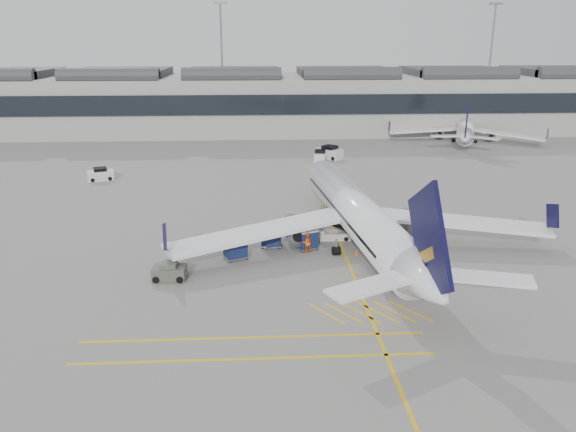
{
  "coord_description": "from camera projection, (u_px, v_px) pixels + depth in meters",
  "views": [
    {
      "loc": [
        2.42,
        -41.89,
        18.39
      ],
      "look_at": [
        4.9,
        2.89,
        4.0
      ],
      "focal_mm": 35.0,
      "sensor_mm": 36.0,
      "label": 1
    }
  ],
  "objects": [
    {
      "name": "safety_cone_nose",
      "position": [
        339.0,
        200.0,
        65.17
      ],
      "size": [
        0.32,
        0.32,
        0.44
      ],
      "primitive_type": "cone",
      "color": "#F24C0A",
      "rests_on": "ground"
    },
    {
      "name": "light_masts",
      "position": [
        237.0,
        55.0,
        122.56
      ],
      "size": [
        113.0,
        0.6,
        25.45
      ],
      "color": "slate",
      "rests_on": "ground"
    },
    {
      "name": "safety_cone_engine",
      "position": [
        357.0,
        252.0,
        49.31
      ],
      "size": [
        0.38,
        0.38,
        0.53
      ],
      "primitive_type": "cone",
      "color": "#F24C0A",
      "rests_on": "ground"
    },
    {
      "name": "belt_loader",
      "position": [
        330.0,
        233.0,
        53.28
      ],
      "size": [
        4.6,
        1.66,
        1.88
      ],
      "rotation": [
        0.0,
        0.0,
        -0.03
      ],
      "color": "silver",
      "rests_on": "ground"
    },
    {
      "name": "airliner_main",
      "position": [
        358.0,
        215.0,
        50.6
      ],
      "size": [
        34.77,
        38.17,
        10.16
      ],
      "rotation": [
        0.0,
        0.0,
        0.11
      ],
      "color": "white",
      "rests_on": "ground"
    },
    {
      "name": "ground",
      "position": [
        230.0,
        275.0,
        45.31
      ],
      "size": [
        220.0,
        220.0,
        0.0
      ],
      "primitive_type": "plane",
      "color": "gray",
      "rests_on": "ground"
    },
    {
      "name": "baggage_cart_a",
      "position": [
        307.0,
        239.0,
        50.54
      ],
      "size": [
        2.19,
        2.02,
        1.86
      ],
      "rotation": [
        0.0,
        0.0,
        0.39
      ],
      "color": "gray",
      "rests_on": "ground"
    },
    {
      "name": "service_van_mid",
      "position": [
        320.0,
        156.0,
        86.51
      ],
      "size": [
        2.31,
        3.64,
        1.74
      ],
      "rotation": [
        0.0,
        0.0,
        1.38
      ],
      "color": "silver",
      "rests_on": "ground"
    },
    {
      "name": "ramp_agent_b",
      "position": [
        307.0,
        243.0,
        49.79
      ],
      "size": [
        1.07,
        0.94,
        1.86
      ],
      "primitive_type": "imported",
      "rotation": [
        0.0,
        0.0,
        3.44
      ],
      "color": "orange",
      "rests_on": "ground"
    },
    {
      "name": "baggage_cart_d",
      "position": [
        235.0,
        247.0,
        48.34
      ],
      "size": [
        2.34,
        2.2,
        1.95
      ],
      "rotation": [
        0.0,
        0.0,
        0.46
      ],
      "color": "gray",
      "rests_on": "ground"
    },
    {
      "name": "service_van_left",
      "position": [
        101.0,
        175.0,
        74.97
      ],
      "size": [
        3.67,
        2.67,
        1.7
      ],
      "rotation": [
        0.0,
        0.0,
        0.34
      ],
      "color": "silver",
      "rests_on": "ground"
    },
    {
      "name": "service_van_right",
      "position": [
        330.0,
        153.0,
        88.18
      ],
      "size": [
        4.31,
        4.24,
        2.07
      ],
      "rotation": [
        0.0,
        0.0,
        -0.76
      ],
      "color": "silver",
      "rests_on": "ground"
    },
    {
      "name": "baggage_cart_b",
      "position": [
        273.0,
        238.0,
        51.03
      ],
      "size": [
        1.57,
        1.32,
        1.59
      ],
      "rotation": [
        0.0,
        0.0,
        0.05
      ],
      "color": "gray",
      "rests_on": "ground"
    },
    {
      "name": "terminal",
      "position": [
        244.0,
        101.0,
        111.82
      ],
      "size": [
        200.0,
        20.45,
        12.4
      ],
      "color": "#9E9E99",
      "rests_on": "ground"
    },
    {
      "name": "ramp_agent_a",
      "position": [
        291.0,
        226.0,
        53.96
      ],
      "size": [
        0.87,
        0.84,
        2.0
      ],
      "primitive_type": "imported",
      "rotation": [
        0.0,
        0.0,
        0.71
      ],
      "color": "orange",
      "rests_on": "ground"
    },
    {
      "name": "pushback_tug",
      "position": [
        169.0,
        272.0,
        44.3
      ],
      "size": [
        2.67,
        1.74,
        1.45
      ],
      "rotation": [
        0.0,
        0.0,
        -0.06
      ],
      "color": "#4C5044",
      "rests_on": "ground"
    },
    {
      "name": "apron_markings",
      "position": [
        336.0,
        232.0,
        55.35
      ],
      "size": [
        0.25,
        60.0,
        0.01
      ],
      "primitive_type": "cube",
      "color": "gold",
      "rests_on": "ground"
    },
    {
      "name": "airliner_far",
      "position": [
        466.0,
        128.0,
        102.42
      ],
      "size": [
        26.23,
        29.04,
        8.1
      ],
      "rotation": [
        0.0,
        0.0,
        -0.36
      ],
      "color": "white",
      "rests_on": "ground"
    },
    {
      "name": "baggage_cart_c",
      "position": [
        271.0,
        236.0,
        51.16
      ],
      "size": [
        2.03,
        1.76,
        1.94
      ],
      "rotation": [
        0.0,
        0.0,
        -0.14
      ],
      "color": "gray",
      "rests_on": "ground"
    }
  ]
}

